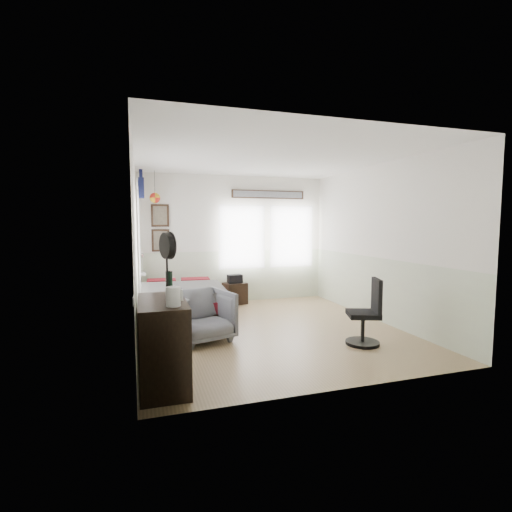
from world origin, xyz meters
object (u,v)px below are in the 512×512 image
object	(u,v)px
bed	(181,303)
dresser	(163,343)
nightstand	(235,293)
task_chair	(367,318)
armchair	(202,316)

from	to	relation	value
bed	dresser	world-z (taller)	dresser
nightstand	task_chair	world-z (taller)	task_chair
bed	armchair	distance (m)	1.21
nightstand	task_chair	xyz separation A→B (m)	(1.12, -3.10, 0.16)
dresser	armchair	bearing A→B (deg)	65.04
bed	armchair	bearing A→B (deg)	-77.63
armchair	task_chair	xyz separation A→B (m)	(2.17, -0.87, 0.02)
armchair	bed	bearing A→B (deg)	82.99
bed	nightstand	xyz separation A→B (m)	(1.23, 1.04, -0.08)
nightstand	armchair	bearing A→B (deg)	-127.20
dresser	nightstand	world-z (taller)	dresser
dresser	armchair	world-z (taller)	dresser
armchair	task_chair	bearing A→B (deg)	-37.70
armchair	nightstand	world-z (taller)	armchair
dresser	armchair	distance (m)	1.49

